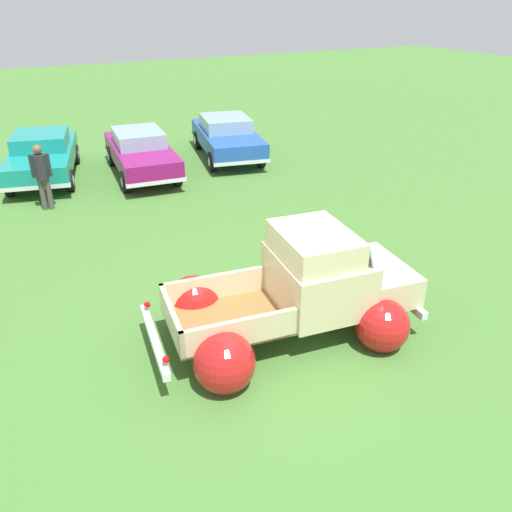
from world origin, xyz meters
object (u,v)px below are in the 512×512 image
lane_cone_1 (314,229)px  show_car_3 (227,136)px  show_car_2 (141,151)px  show_car_1 (43,154)px  vintage_pickup_truck (303,294)px  spectator_0 (42,173)px  lane_cone_0 (388,266)px

lane_cone_1 → show_car_3: bearing=82.0°
show_car_2 → show_car_3: (3.33, 0.56, 0.00)m
show_car_1 → show_car_2: (2.90, -1.09, -0.00)m
vintage_pickup_truck → spectator_0: 8.80m
show_car_3 → lane_cone_0: size_ratio=7.62×
show_car_1 → spectator_0: spectator_0 is taller
show_car_1 → show_car_2: size_ratio=1.04×
vintage_pickup_truck → lane_cone_1: (2.19, 3.02, -0.45)m
show_car_3 → spectator_0: size_ratio=2.64×
show_car_2 → lane_cone_1: show_car_2 is taller
vintage_pickup_truck → show_car_3: 10.99m
vintage_pickup_truck → show_car_2: vintage_pickup_truck is taller
show_car_1 → lane_cone_1: show_car_1 is taller
show_car_1 → lane_cone_0: (5.52, -10.28, -0.47)m
show_car_2 → spectator_0: spectator_0 is taller
show_car_3 → lane_cone_1: size_ratio=7.62×
show_car_1 → lane_cone_1: size_ratio=7.72×
show_car_3 → lane_cone_0: show_car_3 is taller
show_car_2 → show_car_3: 3.37m
show_car_2 → vintage_pickup_truck: bearing=5.5°
lane_cone_1 → show_car_1: bearing=122.8°
show_car_1 → lane_cone_1: (5.17, -8.00, -0.47)m
vintage_pickup_truck → lane_cone_1: bearing=60.6°
lane_cone_0 → show_car_3: bearing=85.9°
show_car_1 → lane_cone_1: bearing=45.8°
show_car_2 → lane_cone_0: 9.57m
spectator_0 → lane_cone_0: size_ratio=2.89×
lane_cone_0 → lane_cone_1: same height
lane_cone_0 → show_car_2: bearing=106.0°
vintage_pickup_truck → lane_cone_0: vintage_pickup_truck is taller
vintage_pickup_truck → spectator_0: bearing=118.4°
show_car_2 → spectator_0: 3.68m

